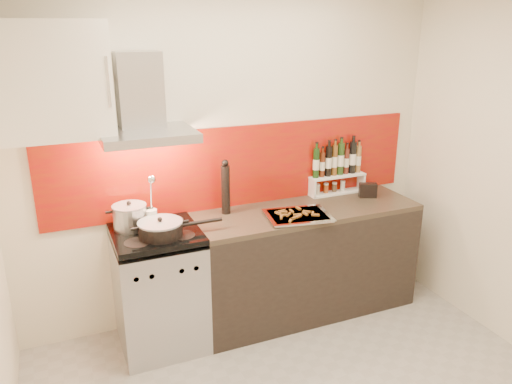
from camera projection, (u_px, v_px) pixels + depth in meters
name	position (u px, v px, depth m)	size (l,w,h in m)	color
back_wall	(233.00, 157.00, 3.87)	(3.40, 0.02, 2.60)	silver
backsplash	(240.00, 166.00, 3.91)	(3.00, 0.02, 0.64)	#932508
range_stove	(160.00, 290.00, 3.63)	(0.60, 0.60, 0.91)	#B7B7BA
counter	(305.00, 260.00, 4.07)	(1.80, 0.60, 0.90)	black
range_hood	(143.00, 109.00, 3.33)	(0.62, 0.50, 0.61)	#B7B7BA
upper_cabinet	(51.00, 81.00, 3.05)	(0.70, 0.35, 0.72)	white
stock_pot	(130.00, 217.00, 3.49)	(0.24, 0.24, 0.21)	#B7B7BA
saute_pan	(161.00, 229.00, 3.38)	(0.59, 0.31, 0.14)	black
utensil_jar	(151.00, 213.00, 3.50)	(0.09, 0.13, 0.41)	silver
pepper_mill	(226.00, 188.00, 3.76)	(0.07, 0.07, 0.43)	black
step_shelf	(337.00, 169.00, 4.22)	(0.50, 0.14, 0.44)	white
caddy_box	(368.00, 190.00, 4.16)	(0.14, 0.06, 0.12)	black
baking_tray	(298.00, 215.00, 3.74)	(0.52, 0.43, 0.03)	silver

